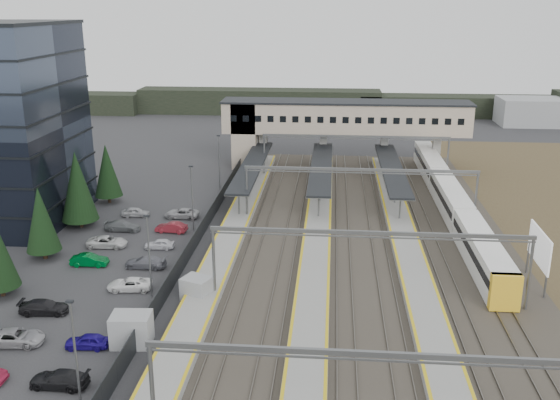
# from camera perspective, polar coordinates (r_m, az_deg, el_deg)

# --- Properties ---
(ground) EXTENTS (220.00, 220.00, 0.00)m
(ground) POSITION_cam_1_polar(r_m,az_deg,el_deg) (65.80, -2.95, -5.99)
(ground) COLOR #2B2B2D
(ground) RESTS_ON ground
(conifer_row) EXTENTS (4.42, 49.82, 9.50)m
(conifer_row) POSITION_cam_1_polar(r_m,az_deg,el_deg) (67.16, -22.44, -2.43)
(conifer_row) COLOR black
(conifer_row) RESTS_ON ground
(car_park) EXTENTS (10.66, 44.60, 1.29)m
(car_park) POSITION_cam_1_polar(r_m,az_deg,el_deg) (63.20, -16.12, -7.11)
(car_park) COLOR silver
(car_park) RESTS_ON ground
(lampposts) EXTENTS (0.50, 53.25, 8.07)m
(lampposts) POSITION_cam_1_polar(r_m,az_deg,el_deg) (66.88, -9.67, -1.85)
(lampposts) COLOR slate
(lampposts) RESTS_ON ground
(fence) EXTENTS (0.08, 90.00, 2.00)m
(fence) POSITION_cam_1_polar(r_m,az_deg,el_deg) (71.09, -7.62, -3.43)
(fence) COLOR #26282B
(fence) RESTS_ON ground
(relay_cabin_near) EXTENTS (3.30, 2.52, 2.62)m
(relay_cabin_near) POSITION_cam_1_polar(r_m,az_deg,el_deg) (52.27, -13.42, -11.45)
(relay_cabin_near) COLOR #939598
(relay_cabin_near) RESTS_ON ground
(relay_cabin_far) EXTENTS (3.10, 2.88, 2.29)m
(relay_cabin_far) POSITION_cam_1_polar(r_m,az_deg,el_deg) (58.35, -7.60, -8.09)
(relay_cabin_far) COLOR #939598
(relay_cabin_far) RESTS_ON ground
(rail_corridor) EXTENTS (34.00, 90.00, 0.92)m
(rail_corridor) POSITION_cam_1_polar(r_m,az_deg,el_deg) (69.75, 5.25, -4.39)
(rail_corridor) COLOR #363029
(rail_corridor) RESTS_ON ground
(canopies) EXTENTS (23.10, 30.00, 3.28)m
(canopies) POSITION_cam_1_polar(r_m,az_deg,el_deg) (89.59, 3.79, 3.05)
(canopies) COLOR black
(canopies) RESTS_ON ground
(footbridge) EXTENTS (40.40, 6.40, 11.20)m
(footbridge) POSITION_cam_1_polar(r_m,az_deg,el_deg) (103.39, 4.42, 7.25)
(footbridge) COLOR tan
(footbridge) RESTS_ON ground
(gantries) EXTENTS (28.40, 62.28, 7.17)m
(gantries) POSITION_cam_1_polar(r_m,az_deg,el_deg) (66.02, 7.70, -0.49)
(gantries) COLOR slate
(gantries) RESTS_ON ground
(train) EXTENTS (2.69, 56.24, 3.39)m
(train) POSITION_cam_1_polar(r_m,az_deg,el_deg) (83.93, 15.32, 0.04)
(train) COLOR white
(train) RESTS_ON ground
(billboard) EXTENTS (0.28, 6.66, 5.78)m
(billboard) POSITION_cam_1_polar(r_m,az_deg,el_deg) (64.41, 22.62, -4.14)
(billboard) COLOR slate
(billboard) RESTS_ON ground
(treeline_far) EXTENTS (170.00, 19.00, 7.00)m
(treeline_far) POSITION_cam_1_polar(r_m,az_deg,el_deg) (154.57, 10.65, 8.52)
(treeline_far) COLOR black
(treeline_far) RESTS_ON ground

